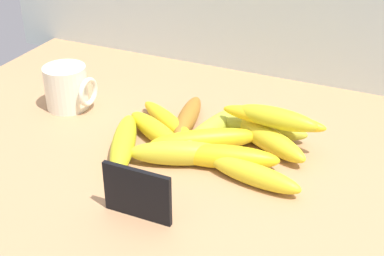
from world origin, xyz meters
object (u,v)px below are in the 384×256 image
(banana_10, at_px, (179,153))
(chalkboard_sign, at_px, (138,195))
(banana_2, at_px, (214,128))
(banana_3, at_px, (188,118))
(coffee_mug, at_px, (67,88))
(banana_11, at_px, (276,118))
(banana_1, at_px, (205,140))
(banana_7, at_px, (124,143))
(banana_9, at_px, (224,157))
(banana_4, at_px, (169,122))
(banana_5, at_px, (257,128))
(banana_0, at_px, (156,131))
(banana_8, at_px, (266,137))
(banana_6, at_px, (254,175))
(banana_12, at_px, (273,118))

(banana_10, bearing_deg, chalkboard_sign, -87.95)
(banana_2, height_order, banana_3, banana_2)
(coffee_mug, xyz_separation_m, banana_11, (0.43, 0.02, 0.02))
(banana_1, bearing_deg, banana_7, -151.45)
(banana_7, height_order, banana_9, same)
(banana_4, xyz_separation_m, banana_11, (0.20, 0.02, 0.05))
(banana_5, bearing_deg, banana_0, -152.15)
(banana_8, height_order, banana_10, same)
(banana_3, height_order, banana_6, same)
(chalkboard_sign, relative_size, banana_1, 0.55)
(banana_0, height_order, banana_8, banana_8)
(banana_0, distance_m, banana_8, 0.20)
(banana_1, xyz_separation_m, banana_4, (-0.09, 0.04, -0.00))
(chalkboard_sign, relative_size, banana_2, 0.56)
(banana_7, relative_size, banana_9, 1.02)
(banana_5, distance_m, banana_7, 0.25)
(banana_7, xyz_separation_m, banana_9, (0.18, 0.03, 0.00))
(banana_5, relative_size, banana_6, 1.13)
(banana_2, distance_m, banana_5, 0.08)
(banana_2, distance_m, banana_3, 0.07)
(chalkboard_sign, relative_size, banana_6, 0.67)
(coffee_mug, distance_m, banana_6, 0.45)
(banana_1, bearing_deg, banana_6, -29.76)
(banana_1, height_order, banana_12, banana_12)
(banana_0, relative_size, banana_6, 1.02)
(banana_10, bearing_deg, banana_8, 43.39)
(coffee_mug, distance_m, banana_1, 0.32)
(chalkboard_sign, distance_m, banana_4, 0.27)
(banana_4, bearing_deg, banana_3, 46.88)
(banana_7, height_order, banana_12, banana_12)
(banana_7, distance_m, banana_10, 0.11)
(banana_5, bearing_deg, banana_7, -142.96)
(banana_4, distance_m, banana_5, 0.17)
(banana_9, height_order, banana_11, banana_11)
(chalkboard_sign, xyz_separation_m, banana_12, (0.12, 0.27, 0.02))
(banana_6, distance_m, banana_11, 0.13)
(banana_2, bearing_deg, banana_9, -58.02)
(banana_4, distance_m, banana_6, 0.23)
(banana_5, distance_m, banana_11, 0.06)
(banana_8, xyz_separation_m, banana_12, (0.01, 0.01, 0.04))
(banana_10, bearing_deg, banana_6, -2.07)
(chalkboard_sign, xyz_separation_m, banana_9, (0.07, 0.18, -0.02))
(banana_4, relative_size, banana_9, 0.99)
(banana_0, height_order, banana_2, banana_2)
(banana_1, height_order, banana_8, banana_8)
(banana_6, height_order, banana_10, banana_10)
(banana_6, xyz_separation_m, banana_11, (-0.00, 0.12, 0.04))
(banana_7, bearing_deg, chalkboard_sign, -52.84)
(banana_5, bearing_deg, chalkboard_sign, -106.54)
(chalkboard_sign, height_order, banana_4, chalkboard_sign)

